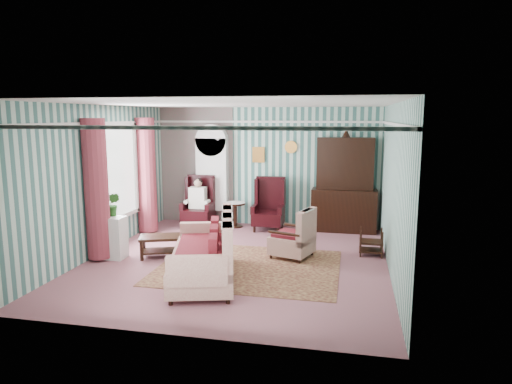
% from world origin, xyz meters
% --- Properties ---
extents(floor, '(6.00, 6.00, 0.00)m').
position_xyz_m(floor, '(0.00, 0.00, 0.00)').
color(floor, '#874E53').
rests_on(floor, ground).
extents(room_shell, '(5.53, 6.02, 2.91)m').
position_xyz_m(room_shell, '(-0.62, 0.18, 2.01)').
color(room_shell, '#35625B').
rests_on(room_shell, ground).
extents(bookcase, '(0.80, 0.28, 2.24)m').
position_xyz_m(bookcase, '(-1.35, 2.84, 1.12)').
color(bookcase, white).
rests_on(bookcase, floor).
extents(dresser_hutch, '(1.50, 0.56, 2.36)m').
position_xyz_m(dresser_hutch, '(1.90, 2.72, 1.18)').
color(dresser_hutch, black).
rests_on(dresser_hutch, floor).
extents(wingback_left, '(0.76, 0.80, 1.25)m').
position_xyz_m(wingback_left, '(-1.60, 2.45, 0.62)').
color(wingback_left, black).
rests_on(wingback_left, floor).
extents(wingback_right, '(0.76, 0.80, 1.25)m').
position_xyz_m(wingback_right, '(0.15, 2.45, 0.62)').
color(wingback_right, black).
rests_on(wingback_right, floor).
extents(seated_woman, '(0.44, 0.40, 1.18)m').
position_xyz_m(seated_woman, '(-1.60, 2.45, 0.59)').
color(seated_woman, white).
rests_on(seated_woman, floor).
extents(round_side_table, '(0.50, 0.50, 0.60)m').
position_xyz_m(round_side_table, '(-0.70, 2.60, 0.30)').
color(round_side_table, black).
rests_on(round_side_table, floor).
extents(nest_table, '(0.45, 0.38, 0.54)m').
position_xyz_m(nest_table, '(2.47, 0.90, 0.27)').
color(nest_table, black).
rests_on(nest_table, floor).
extents(plant_stand, '(0.55, 0.35, 0.80)m').
position_xyz_m(plant_stand, '(-2.40, -0.30, 0.40)').
color(plant_stand, white).
rests_on(plant_stand, floor).
extents(rug, '(3.20, 2.60, 0.01)m').
position_xyz_m(rug, '(0.30, -0.30, 0.01)').
color(rug, '#4A1D18').
rests_on(rug, floor).
extents(sofa, '(1.62, 2.42, 1.08)m').
position_xyz_m(sofa, '(-0.30, -1.10, 0.54)').
color(sofa, '#BFBB94').
rests_on(sofa, floor).
extents(floral_armchair, '(0.98, 0.99, 0.94)m').
position_xyz_m(floral_armchair, '(0.98, 0.46, 0.47)').
color(floral_armchair, beige).
rests_on(floral_armchair, floor).
extents(coffee_table, '(0.99, 0.76, 0.41)m').
position_xyz_m(coffee_table, '(-1.46, -0.02, 0.21)').
color(coffee_table, black).
rests_on(coffee_table, floor).
extents(potted_plant_a, '(0.44, 0.39, 0.42)m').
position_xyz_m(potted_plant_a, '(-2.50, -0.38, 1.01)').
color(potted_plant_a, '#174C19').
rests_on(potted_plant_a, plant_stand).
extents(potted_plant_b, '(0.26, 0.22, 0.45)m').
position_xyz_m(potted_plant_b, '(-2.36, -0.20, 1.03)').
color(potted_plant_b, '#184F1A').
rests_on(potted_plant_b, plant_stand).
extents(potted_plant_c, '(0.27, 0.27, 0.36)m').
position_xyz_m(potted_plant_c, '(-2.48, -0.26, 0.98)').
color(potted_plant_c, '#174B1B').
rests_on(potted_plant_c, plant_stand).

